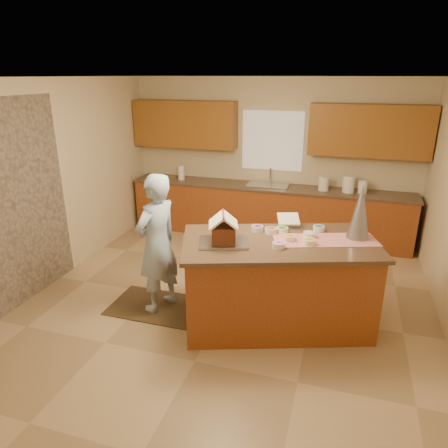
{
  "coord_description": "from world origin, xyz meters",
  "views": [
    {
      "loc": [
        1.28,
        -4.3,
        2.72
      ],
      "look_at": [
        -0.1,
        0.2,
        1.0
      ],
      "focal_mm": 32.82,
      "sensor_mm": 36.0,
      "label": 1
    }
  ],
  "objects_px": {
    "boy": "(157,244)",
    "island_base": "(277,284)",
    "tinsel_tree": "(360,212)",
    "gingerbread_house": "(223,231)"
  },
  "relations": [
    {
      "from": "gingerbread_house",
      "to": "island_base",
      "type": "bearing_deg",
      "value": 23.91
    },
    {
      "from": "island_base",
      "to": "boy",
      "type": "height_order",
      "value": "boy"
    },
    {
      "from": "boy",
      "to": "gingerbread_house",
      "type": "xyz_separation_m",
      "value": [
        0.86,
        -0.15,
        0.32
      ]
    },
    {
      "from": "tinsel_tree",
      "to": "boy",
      "type": "xyz_separation_m",
      "value": [
        -2.23,
        -0.44,
        -0.48
      ]
    },
    {
      "from": "island_base",
      "to": "tinsel_tree",
      "type": "bearing_deg",
      "value": 3.67
    },
    {
      "from": "boy",
      "to": "island_base",
      "type": "bearing_deg",
      "value": 113.65
    },
    {
      "from": "tinsel_tree",
      "to": "boy",
      "type": "relative_size",
      "value": 0.36
    },
    {
      "from": "island_base",
      "to": "tinsel_tree",
      "type": "distance_m",
      "value": 1.21
    },
    {
      "from": "island_base",
      "to": "boy",
      "type": "distance_m",
      "value": 1.47
    },
    {
      "from": "island_base",
      "to": "gingerbread_house",
      "type": "distance_m",
      "value": 0.92
    }
  ]
}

